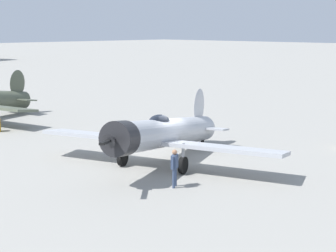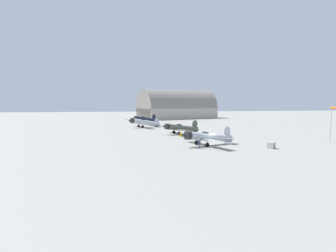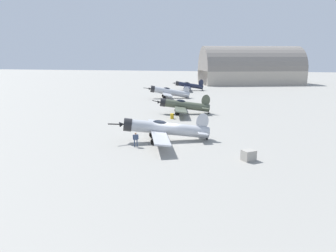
{
  "view_description": "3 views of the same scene",
  "coord_description": "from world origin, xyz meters",
  "px_view_note": "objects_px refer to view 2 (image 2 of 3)",
  "views": [
    {
      "loc": [
        18.16,
        17.88,
        6.58
      ],
      "look_at": [
        0.0,
        0.0,
        1.8
      ],
      "focal_mm": 55.98,
      "sensor_mm": 36.0,
      "label": 1
    },
    {
      "loc": [
        15.85,
        46.84,
        7.57
      ],
      "look_at": [
        3.5,
        -23.53,
        1.6
      ],
      "focal_mm": 29.25,
      "sensor_mm": 36.0,
      "label": 2
    },
    {
      "loc": [
        -7.64,
        33.67,
        9.55
      ],
      "look_at": [
        0.0,
        0.0,
        1.8
      ],
      "focal_mm": 32.28,
      "sensor_mm": 36.0,
      "label": 3
    }
  ],
  "objects_px": {
    "airplane_far_line": "(144,123)",
    "airplane_outer_stand": "(144,119)",
    "airplane_mid_apron": "(180,128)",
    "fuel_drum": "(181,135)",
    "airplane_foreground": "(207,137)",
    "equipment_crate": "(271,145)",
    "ground_crew_mechanic": "(199,143)"
  },
  "relations": [
    {
      "from": "airplane_mid_apron",
      "to": "fuel_drum",
      "type": "relative_size",
      "value": 14.22
    },
    {
      "from": "airplane_far_line",
      "to": "ground_crew_mechanic",
      "type": "height_order",
      "value": "airplane_far_line"
    },
    {
      "from": "airplane_outer_stand",
      "to": "fuel_drum",
      "type": "relative_size",
      "value": 15.17
    },
    {
      "from": "airplane_far_line",
      "to": "airplane_outer_stand",
      "type": "height_order",
      "value": "airplane_outer_stand"
    },
    {
      "from": "airplane_far_line",
      "to": "airplane_outer_stand",
      "type": "distance_m",
      "value": 19.27
    },
    {
      "from": "airplane_foreground",
      "to": "airplane_outer_stand",
      "type": "xyz_separation_m",
      "value": [
        6.27,
        -57.59,
        0.07
      ]
    },
    {
      "from": "airplane_foreground",
      "to": "airplane_far_line",
      "type": "xyz_separation_m",
      "value": [
        8.07,
        -38.41,
        0.04
      ]
    },
    {
      "from": "airplane_mid_apron",
      "to": "equipment_crate",
      "type": "distance_m",
      "value": 25.43
    },
    {
      "from": "ground_crew_mechanic",
      "to": "airplane_mid_apron",
      "type": "bearing_deg",
      "value": -33.16
    },
    {
      "from": "airplane_far_line",
      "to": "ground_crew_mechanic",
      "type": "distance_m",
      "value": 41.87
    },
    {
      "from": "airplane_outer_stand",
      "to": "airplane_foreground",
      "type": "bearing_deg",
      "value": 83.82
    },
    {
      "from": "airplane_mid_apron",
      "to": "airplane_far_line",
      "type": "xyz_separation_m",
      "value": [
        7.14,
        -20.26,
        0.01
      ]
    },
    {
      "from": "airplane_foreground",
      "to": "ground_crew_mechanic",
      "type": "relative_size",
      "value": 7.55
    },
    {
      "from": "airplane_far_line",
      "to": "equipment_crate",
      "type": "relative_size",
      "value": 8.12
    },
    {
      "from": "airplane_far_line",
      "to": "airplane_mid_apron",
      "type": "bearing_deg",
      "value": 91.59
    },
    {
      "from": "equipment_crate",
      "to": "airplane_outer_stand",
      "type": "bearing_deg",
      "value": -75.82
    },
    {
      "from": "airplane_foreground",
      "to": "equipment_crate",
      "type": "relative_size",
      "value": 7.97
    },
    {
      "from": "airplane_far_line",
      "to": "fuel_drum",
      "type": "xyz_separation_m",
      "value": [
        -6.22,
        24.99,
        -1.13
      ]
    },
    {
      "from": "airplane_far_line",
      "to": "fuel_drum",
      "type": "distance_m",
      "value": 25.77
    },
    {
      "from": "airplane_far_line",
      "to": "airplane_outer_stand",
      "type": "relative_size",
      "value": 0.99
    },
    {
      "from": "ground_crew_mechanic",
      "to": "fuel_drum",
      "type": "distance_m",
      "value": 16.51
    },
    {
      "from": "airplane_foreground",
      "to": "ground_crew_mechanic",
      "type": "distance_m",
      "value": 3.95
    },
    {
      "from": "airplane_outer_stand",
      "to": "equipment_crate",
      "type": "bearing_deg",
      "value": 91.79
    },
    {
      "from": "airplane_mid_apron",
      "to": "airplane_far_line",
      "type": "height_order",
      "value": "airplane_mid_apron"
    },
    {
      "from": "airplane_mid_apron",
      "to": "fuel_drum",
      "type": "bearing_deg",
      "value": 66.0
    },
    {
      "from": "equipment_crate",
      "to": "airplane_far_line",
      "type": "bearing_deg",
      "value": -67.91
    },
    {
      "from": "airplane_foreground",
      "to": "airplane_mid_apron",
      "type": "xyz_separation_m",
      "value": [
        0.93,
        -18.14,
        0.04
      ]
    },
    {
      "from": "airplane_outer_stand",
      "to": "ground_crew_mechanic",
      "type": "bearing_deg",
      "value": 81.24
    },
    {
      "from": "fuel_drum",
      "to": "airplane_foreground",
      "type": "bearing_deg",
      "value": 97.87
    },
    {
      "from": "airplane_mid_apron",
      "to": "fuel_drum",
      "type": "distance_m",
      "value": 4.94
    },
    {
      "from": "airplane_far_line",
      "to": "equipment_crate",
      "type": "bearing_deg",
      "value": 94.27
    },
    {
      "from": "airplane_mid_apron",
      "to": "equipment_crate",
      "type": "bearing_deg",
      "value": 101.44
    }
  ]
}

